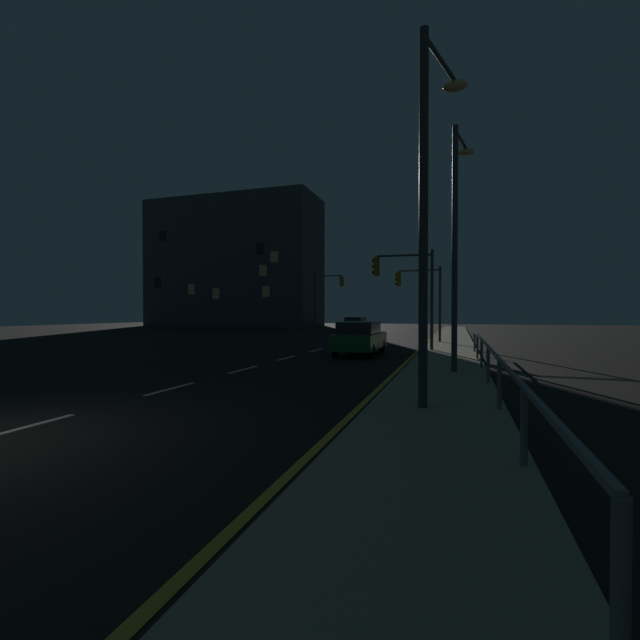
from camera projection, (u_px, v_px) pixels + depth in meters
name	position (u px, v px, depth m)	size (l,w,h in m)	color
ground_plane	(319.00, 350.00, 23.09)	(112.00, 112.00, 0.00)	black
sidewalk_right	(449.00, 352.00, 21.03)	(2.62, 77.00, 0.14)	gray
lane_markings_center	(336.00, 345.00, 26.42)	(0.14, 50.00, 0.01)	silver
lane_edge_line	(424.00, 345.00, 26.27)	(0.14, 53.00, 0.01)	gold
car	(360.00, 338.00, 20.11)	(1.84, 4.41, 1.57)	#14592D
car_oncoming	(355.00, 325.00, 41.51)	(1.86, 4.42, 1.57)	navy
traffic_light_far_center	(405.00, 280.00, 21.77)	(3.08, 0.45, 5.00)	#38383D
traffic_light_near_left	(327.00, 292.00, 39.95)	(2.86, 0.49, 5.67)	#2D3033
traffic_light_mid_left	(420.00, 289.00, 27.87)	(2.96, 0.35, 4.85)	#2D3033
street_lamp_median	(457.00, 227.00, 13.67)	(0.72, 1.97, 7.67)	#38383D
street_lamp_mid_block	(430.00, 184.00, 8.65)	(0.93, 2.18, 7.35)	#2D3033
barrier_fence	(488.00, 355.00, 11.30)	(0.09, 19.42, 0.98)	#59595E
building_distant	(235.00, 263.00, 65.52)	(25.77, 9.79, 19.04)	#3D424C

